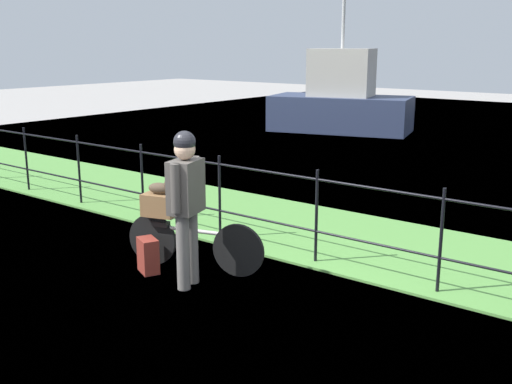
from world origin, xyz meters
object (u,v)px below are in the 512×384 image
wooden_crate (160,205)px  cyclist_person (186,196)px  terrier_dog (161,187)px  bicycle_main (192,243)px  backpack_on_paving (148,255)px  moored_boat_near (341,102)px

wooden_crate → cyclist_person: 0.78m
terrier_dog → cyclist_person: size_ratio=0.19×
terrier_dog → cyclist_person: (0.66, -0.28, 0.06)m
bicycle_main → cyclist_person: cyclist_person is taller
wooden_crate → backpack_on_paving: 0.60m
bicycle_main → wooden_crate: wooden_crate is taller
wooden_crate → moored_boat_near: bearing=110.2°
bicycle_main → terrier_dog: size_ratio=5.08×
bicycle_main → moored_boat_near: moored_boat_near is taller
cyclist_person → terrier_dog: bearing=157.3°
terrier_dog → backpack_on_paving: bearing=-85.6°
terrier_dog → moored_boat_near: size_ratio=0.07×
backpack_on_paving → moored_boat_near: size_ratio=0.09×
backpack_on_paving → cyclist_person: bearing=-156.7°
backpack_on_paving → wooden_crate: bearing=-55.9°
wooden_crate → terrier_dog: bearing=16.4°
moored_boat_near → cyclist_person: bearing=-67.3°
bicycle_main → wooden_crate: bearing=-163.6°
bicycle_main → cyclist_person: (0.29, -0.38, 0.68)m
cyclist_person → moored_boat_near: 12.53m
terrier_dog → backpack_on_paving: (0.02, -0.26, -0.74)m
bicycle_main → terrier_dog: terrier_dog is taller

